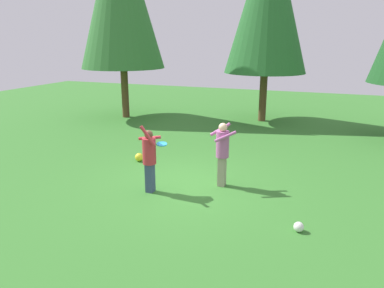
# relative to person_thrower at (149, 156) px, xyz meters

# --- Properties ---
(ground_plane) EXTENTS (40.00, 40.00, 0.00)m
(ground_plane) POSITION_rel_person_thrower_xyz_m (0.61, 0.73, -0.97)
(ground_plane) COLOR #387A2D
(person_thrower) EXTENTS (0.61, 0.61, 1.79)m
(person_thrower) POSITION_rel_person_thrower_xyz_m (0.00, 0.00, 0.00)
(person_thrower) COLOR #38476B
(person_thrower) RESTS_ON ground_plane
(person_catcher) EXTENTS (0.75, 0.72, 1.71)m
(person_catcher) POSITION_rel_person_thrower_xyz_m (1.60, 1.04, 0.05)
(person_catcher) COLOR gray
(person_catcher) RESTS_ON ground_plane
(frisbee) EXTENTS (0.36, 0.36, 0.06)m
(frisbee) POSITION_rel_person_thrower_xyz_m (0.30, 0.11, 0.30)
(frisbee) COLOR #2393D1
(ball_white) EXTENTS (0.21, 0.21, 0.21)m
(ball_white) POSITION_rel_person_thrower_xyz_m (3.75, -0.76, -0.86)
(ball_white) COLOR white
(ball_white) RESTS_ON ground_plane
(ball_yellow) EXTENTS (0.27, 0.27, 0.27)m
(ball_yellow) POSITION_rel_person_thrower_xyz_m (-1.45, 2.05, -0.83)
(ball_yellow) COLOR yellow
(ball_yellow) RESTS_ON ground_plane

